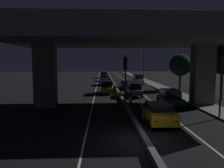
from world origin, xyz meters
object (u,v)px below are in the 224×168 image
Objects in this scene: car_grey_second_oncoming at (105,81)px; car_dark_green_second at (170,97)px; car_dark_blue_third_oncoming at (105,78)px; street_lamp at (142,60)px; car_taxi_yellow_lead at (158,112)px; car_grey_third at (134,89)px; car_black_fourth at (126,85)px; motorcycle_white_filtering_mid at (130,98)px; car_taxi_yellow_lead_oncoming at (107,87)px; car_white_fifth at (138,79)px; car_grey_fourth_oncoming at (104,75)px; traffic_light_right_of_median at (221,77)px; traffic_light_left_of_median at (125,76)px; pedestrian_on_sidewalk at (201,94)px; motorcycle_red_filtering_near at (144,115)px.

car_dark_green_second is at bearing 18.58° from car_grey_second_oncoming.
car_dark_green_second is 0.97× the size of car_dark_blue_third_oncoming.
car_taxi_yellow_lead is at bearing -98.52° from street_lamp.
car_taxi_yellow_lead is 1.03× the size of car_grey_third.
motorcycle_white_filtering_mid is at bearing 174.87° from car_black_fourth.
car_taxi_yellow_lead_oncoming reaches higher than car_dark_green_second.
car_white_fifth is at bearing -24.66° from car_black_fourth.
car_grey_third is 1.06× the size of car_grey_fourth_oncoming.
motorcycle_white_filtering_mid is at bearing 5.46° from car_dark_blue_third_oncoming.
traffic_light_right_of_median reaches higher than car_taxi_yellow_lead.
traffic_light_right_of_median is 1.08× the size of car_grey_third.
car_grey_fourth_oncoming is (-7.03, 18.55, -0.11)m from car_white_fifth.
street_lamp is at bearing 77.36° from traffic_light_left_of_median.
car_grey_fourth_oncoming is at bearing 8.38° from car_grey_third.
traffic_light_left_of_median is 2.93× the size of pedestrian_on_sidewalk.
car_dark_blue_third_oncoming is 2.65× the size of pedestrian_on_sidewalk.
pedestrian_on_sidewalk reaches higher than car_grey_second_oncoming.
car_grey_second_oncoming is 9.41m from car_dark_blue_third_oncoming.
car_grey_fourth_oncoming is 39.89m from motorcycle_white_filtering_mid.
street_lamp is 4.98× the size of motorcycle_white_filtering_mid.
car_black_fourth is 1.11× the size of car_grey_fourth_oncoming.
traffic_light_right_of_median is at bearing -102.64° from pedestrian_on_sidewalk.
car_grey_second_oncoming is at bearing 19.65° from car_dark_green_second.
car_grey_third is 24.33m from car_dark_blue_third_oncoming.
traffic_light_right_of_median is at bearing 19.25° from car_grey_second_oncoming.
car_taxi_yellow_lead_oncoming is (-3.27, -5.29, 0.27)m from car_black_fourth.
car_grey_third is at bearing -2.12° from motorcycle_red_filtering_near.
traffic_light_left_of_median is 1.13× the size of car_dark_green_second.
car_black_fourth is at bearing 1.57° from car_taxi_yellow_lead.
car_white_fifth reaches higher than car_dark_green_second.
pedestrian_on_sidewalk is (10.17, -8.50, 0.05)m from car_taxi_yellow_lead_oncoming.
car_black_fourth is at bearing 14.37° from car_dark_green_second.
car_taxi_yellow_lead is at bearing 14.72° from car_taxi_yellow_lead_oncoming.
car_taxi_yellow_lead is 7.54m from car_dark_green_second.
traffic_light_right_of_median reaches higher than pedestrian_on_sidewalk.
car_dark_green_second is at bearing 9.68° from car_grey_fourth_oncoming.
car_grey_third is 34.79m from car_grey_fourth_oncoming.
car_taxi_yellow_lead_oncoming is at bearing 0.78° from car_dark_blue_third_oncoming.
motorcycle_red_filtering_near is at bearing 150.41° from car_dark_green_second.
car_dark_blue_third_oncoming reaches higher than motorcycle_white_filtering_mid.
car_grey_fourth_oncoming reaches higher than car_black_fourth.
street_lamp is at bearing 90.11° from traffic_light_right_of_median.
car_grey_third is at bearing 26.19° from car_dark_green_second.
traffic_light_left_of_median is 1.14× the size of car_white_fifth.
car_dark_green_second reaches higher than car_dark_blue_third_oncoming.
car_dark_blue_third_oncoming is 2.65× the size of motorcycle_white_filtering_mid.
car_grey_second_oncoming is at bearing -142.01° from street_lamp.
car_black_fourth is 2.77× the size of pedestrian_on_sidewalk.
traffic_light_right_of_median is at bearing -166.39° from car_black_fourth.
car_dark_green_second is at bearing -22.89° from car_taxi_yellow_lead.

